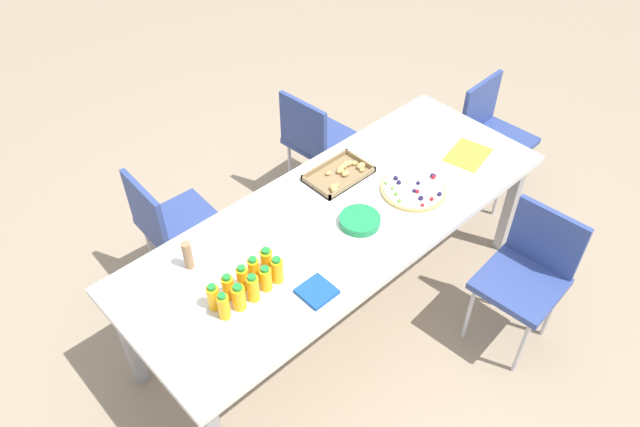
% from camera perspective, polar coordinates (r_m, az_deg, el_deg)
% --- Properties ---
extents(ground_plane, '(12.00, 12.00, 0.00)m').
position_cam_1_polar(ground_plane, '(3.65, 1.72, -8.64)').
color(ground_plane, gray).
extents(party_table, '(2.37, 0.89, 0.74)m').
position_cam_1_polar(party_table, '(3.14, 1.98, -0.94)').
color(party_table, silver).
rests_on(party_table, ground_plane).
extents(chair_end, '(0.42, 0.42, 0.83)m').
position_cam_1_polar(chair_end, '(4.23, 15.75, 7.50)').
color(chair_end, '#33478C').
rests_on(chair_end, ground_plane).
extents(chair_near_right, '(0.43, 0.43, 0.83)m').
position_cam_1_polar(chair_near_right, '(3.34, 18.99, -5.02)').
color(chair_near_right, '#33478C').
rests_on(chair_near_right, ground_plane).
extents(chair_far_left, '(0.42, 0.42, 0.83)m').
position_cam_1_polar(chair_far_left, '(3.51, -13.94, -0.79)').
color(chair_far_left, '#33478C').
rests_on(chair_far_left, ground_plane).
extents(chair_far_right, '(0.43, 0.43, 0.83)m').
position_cam_1_polar(chair_far_right, '(4.01, -0.42, 7.13)').
color(chair_far_right, '#33478C').
rests_on(chair_far_right, ground_plane).
extents(juice_bottle_0, '(0.05, 0.05, 0.14)m').
position_cam_1_polar(juice_bottle_0, '(2.65, -9.03, -8.60)').
color(juice_bottle_0, '#FAAC14').
rests_on(juice_bottle_0, party_table).
extents(juice_bottle_1, '(0.06, 0.06, 0.14)m').
position_cam_1_polar(juice_bottle_1, '(2.67, -7.63, -7.80)').
color(juice_bottle_1, '#F9AD14').
rests_on(juice_bottle_1, party_table).
extents(juice_bottle_2, '(0.06, 0.06, 0.15)m').
position_cam_1_polar(juice_bottle_2, '(2.69, -6.31, -6.97)').
color(juice_bottle_2, '#F9AC14').
rests_on(juice_bottle_2, party_table).
extents(juice_bottle_3, '(0.06, 0.06, 0.13)m').
position_cam_1_polar(juice_bottle_3, '(2.73, -5.11, -6.11)').
color(juice_bottle_3, '#F8AE14').
rests_on(juice_bottle_3, party_table).
extents(juice_bottle_4, '(0.06, 0.06, 0.14)m').
position_cam_1_polar(juice_bottle_4, '(2.75, -4.04, -5.32)').
color(juice_bottle_4, '#FAAD14').
rests_on(juice_bottle_4, party_table).
extents(juice_bottle_5, '(0.06, 0.06, 0.14)m').
position_cam_1_polar(juice_bottle_5, '(2.69, -9.96, -7.74)').
color(juice_bottle_5, '#F9AE14').
rests_on(juice_bottle_5, party_table).
extents(juice_bottle_6, '(0.05, 0.05, 0.13)m').
position_cam_1_polar(juice_bottle_6, '(2.72, -8.62, -6.83)').
color(juice_bottle_6, '#F9AE14').
rests_on(juice_bottle_6, party_table).
extents(juice_bottle_7, '(0.05, 0.05, 0.14)m').
position_cam_1_polar(juice_bottle_7, '(2.74, -7.28, -6.03)').
color(juice_bottle_7, '#F9AB14').
rests_on(juice_bottle_7, party_table).
extents(juice_bottle_8, '(0.05, 0.05, 0.14)m').
position_cam_1_polar(juice_bottle_8, '(2.76, -6.24, -5.29)').
color(juice_bottle_8, '#F9AD14').
rests_on(juice_bottle_8, party_table).
extents(juice_bottle_9, '(0.06, 0.06, 0.15)m').
position_cam_1_polar(juice_bottle_9, '(2.79, -5.03, -4.47)').
color(juice_bottle_9, '#FAAF14').
rests_on(juice_bottle_9, party_table).
extents(fruit_pizza, '(0.35, 0.35, 0.05)m').
position_cam_1_polar(fruit_pizza, '(3.26, 8.76, 2.28)').
color(fruit_pizza, tan).
rests_on(fruit_pizza, party_table).
extents(snack_tray, '(0.35, 0.23, 0.04)m').
position_cam_1_polar(snack_tray, '(3.32, 1.93, 3.73)').
color(snack_tray, olive).
rests_on(snack_tray, party_table).
extents(plate_stack, '(0.21, 0.21, 0.04)m').
position_cam_1_polar(plate_stack, '(3.04, 3.76, -0.66)').
color(plate_stack, '#1E8C4C').
rests_on(plate_stack, party_table).
extents(napkin_stack, '(0.15, 0.15, 0.02)m').
position_cam_1_polar(napkin_stack, '(2.74, -0.31, -7.32)').
color(napkin_stack, '#194CA5').
rests_on(napkin_stack, party_table).
extents(cardboard_tube, '(0.04, 0.04, 0.15)m').
position_cam_1_polar(cardboard_tube, '(2.86, -12.31, -3.84)').
color(cardboard_tube, '#9E7A56').
rests_on(cardboard_tube, party_table).
extents(paper_folder, '(0.30, 0.25, 0.01)m').
position_cam_1_polar(paper_folder, '(3.57, 13.71, 5.38)').
color(paper_folder, yellow).
rests_on(paper_folder, party_table).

